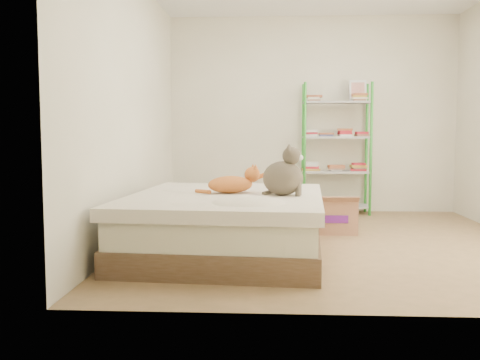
# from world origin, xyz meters

# --- Properties ---
(room) EXTENTS (3.81, 4.21, 2.61)m
(room) POSITION_xyz_m (0.00, 0.00, 1.30)
(room) COLOR #9C7953
(room) RESTS_ON ground
(bed) EXTENTS (1.79, 2.17, 0.52)m
(bed) POSITION_xyz_m (-0.94, -0.52, 0.26)
(bed) COLOR brown
(bed) RESTS_ON ground
(orange_cat) EXTENTS (0.54, 0.40, 0.19)m
(orange_cat) POSITION_xyz_m (-0.92, -0.44, 0.62)
(orange_cat) COLOR orange
(orange_cat) RESTS_ON bed
(grey_cat) EXTENTS (0.41, 0.36, 0.42)m
(grey_cat) POSITION_xyz_m (-0.46, -0.59, 0.73)
(grey_cat) COLOR #6C5E4A
(grey_cat) RESTS_ON bed
(shelf_unit) EXTENTS (0.88, 0.36, 1.74)m
(shelf_unit) POSITION_xyz_m (0.31, 1.88, 0.86)
(shelf_unit) COLOR green
(shelf_unit) RESTS_ON ground
(cardboard_box) EXTENTS (0.52, 0.50, 0.42)m
(cardboard_box) POSITION_xyz_m (0.09, 0.53, 0.18)
(cardboard_box) COLOR #AB7A59
(cardboard_box) RESTS_ON ground
(white_bin) EXTENTS (0.40, 0.37, 0.39)m
(white_bin) POSITION_xyz_m (-1.65, 1.61, 0.20)
(white_bin) COLOR silver
(white_bin) RESTS_ON ground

